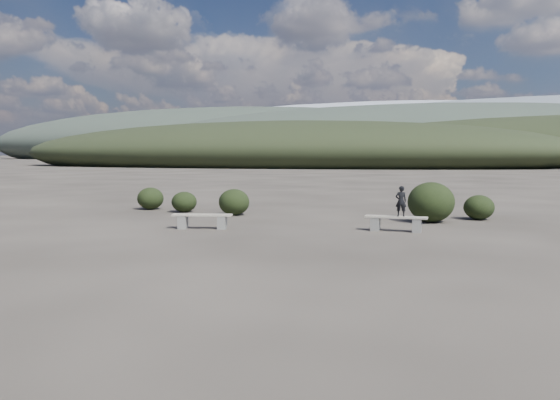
% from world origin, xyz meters
% --- Properties ---
extents(ground, '(1200.00, 1200.00, 0.00)m').
position_xyz_m(ground, '(0.00, 0.00, 0.00)').
color(ground, '#2D2823').
rests_on(ground, ground).
extents(bench_left, '(1.98, 0.79, 0.48)m').
position_xyz_m(bench_left, '(-2.54, 4.59, 0.29)').
color(bench_left, slate).
rests_on(bench_left, ground).
extents(bench_right, '(1.94, 0.47, 0.48)m').
position_xyz_m(bench_right, '(3.55, 5.71, 0.29)').
color(bench_right, slate).
rests_on(bench_right, ground).
extents(seated_person, '(0.39, 0.30, 0.96)m').
position_xyz_m(seated_person, '(3.70, 5.71, 0.96)').
color(seated_person, black).
rests_on(seated_person, bench_right).
extents(shrub_a, '(1.05, 1.05, 0.86)m').
position_xyz_m(shrub_a, '(-5.37, 9.09, 0.43)').
color(shrub_a, black).
rests_on(shrub_a, ground).
extents(shrub_b, '(1.22, 1.22, 1.05)m').
position_xyz_m(shrub_b, '(-2.95, 8.59, 0.52)').
color(shrub_b, black).
rests_on(shrub_b, ground).
extents(shrub_d, '(1.64, 1.64, 1.44)m').
position_xyz_m(shrub_d, '(4.58, 8.44, 0.72)').
color(shrub_d, black).
rests_on(shrub_d, ground).
extents(shrub_e, '(1.10, 1.10, 0.92)m').
position_xyz_m(shrub_e, '(6.29, 9.69, 0.46)').
color(shrub_e, black).
rests_on(shrub_e, ground).
extents(shrub_f, '(1.14, 1.14, 0.96)m').
position_xyz_m(shrub_f, '(-7.29, 9.71, 0.48)').
color(shrub_f, black).
rests_on(shrub_f, ground).
extents(mountain_ridges, '(500.00, 400.00, 56.00)m').
position_xyz_m(mountain_ridges, '(-7.48, 339.06, 10.84)').
color(mountain_ridges, black).
rests_on(mountain_ridges, ground).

